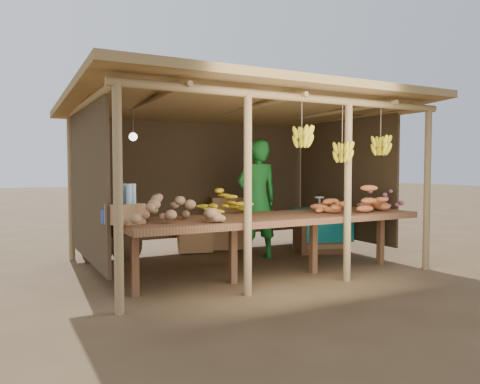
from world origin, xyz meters
name	(u,v)px	position (x,y,z in m)	size (l,w,h in m)	color
ground	(240,264)	(0.00, 0.00, 0.00)	(60.00, 60.00, 0.00)	brown
stall_structure	(243,132)	(0.06, 0.03, 1.92)	(4.70, 3.50, 2.43)	#96784D
counter	(275,220)	(0.00, -0.95, 0.74)	(3.90, 1.05, 0.80)	brown
potato_heap	(168,205)	(-1.45, -1.03, 0.99)	(1.09, 0.66, 0.37)	#8E6849
sweet_potato_heap	(351,198)	(1.19, -0.99, 0.98)	(1.09, 0.66, 0.36)	#C56432
onion_heap	(383,197)	(1.90, -0.89, 0.98)	(0.77, 0.46, 0.35)	#B45770
banana_pile	(225,201)	(-0.50, -0.53, 0.98)	(0.66, 0.40, 0.35)	yellow
tomato_basin	(122,214)	(-1.90, -0.80, 0.89)	(0.43, 0.43, 0.23)	navy
bottle_box	(125,209)	(-1.90, -0.96, 0.96)	(0.41, 0.37, 0.43)	#996B44
vendor	(257,199)	(0.44, 0.27, 0.91)	(0.66, 0.44, 1.82)	#186D23
tarp_crate	(318,229)	(1.63, 0.30, 0.38)	(0.97, 0.91, 0.94)	brown
carton_stack	(217,227)	(0.19, 1.20, 0.39)	(1.25, 0.57, 0.88)	#996B44
burlap_sacks	(112,241)	(-1.57, 1.19, 0.28)	(0.93, 0.48, 0.65)	#44341F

